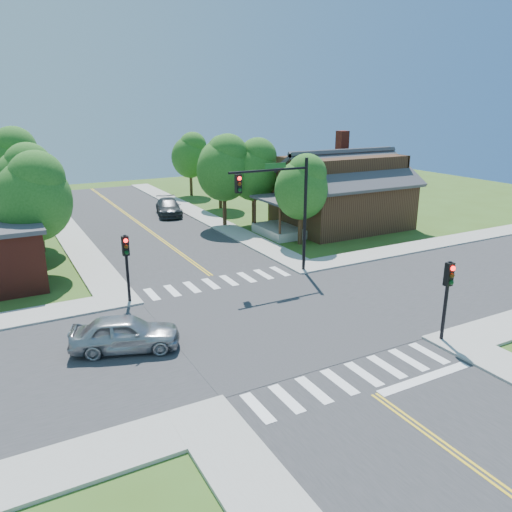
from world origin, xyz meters
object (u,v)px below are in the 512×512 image
signal_pole_nw (126,256)px  signal_mast_ne (282,199)px  car_dgrey (169,207)px  car_silver (125,334)px  signal_pole_se (448,286)px  house_ne (341,189)px

signal_pole_nw → signal_mast_ne: bearing=0.1°
car_dgrey → car_silver: bearing=-100.0°
signal_pole_se → signal_pole_nw: same height
signal_mast_ne → signal_pole_nw: size_ratio=1.89×
signal_pole_nw → car_dgrey: size_ratio=0.67×
signal_pole_se → house_ne: 22.03m
car_silver → car_dgrey: car_silver is taller
house_ne → signal_mast_ne: bearing=-142.3°
signal_mast_ne → car_dgrey: size_ratio=1.27×
signal_pole_nw → car_dgrey: bearing=65.6°
signal_mast_ne → signal_pole_nw: signal_mast_ne is taller
signal_mast_ne → car_dgrey: bearing=91.2°
signal_pole_nw → car_silver: size_ratio=0.76×
signal_mast_ne → signal_pole_se: 11.55m
car_silver → car_dgrey: bearing=-3.0°
house_ne → car_silver: (-22.25, -13.88, -2.54)m
house_ne → car_silver: size_ratio=2.61×
signal_pole_nw → car_silver: 5.76m
signal_pole_se → car_silver: 14.20m
house_ne → signal_pole_se: bearing=-115.6°
signal_pole_se → car_silver: signal_pole_se is taller
signal_pole_nw → house_ne: 22.45m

